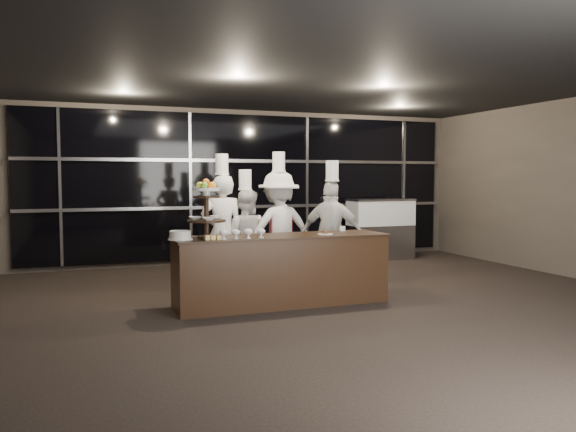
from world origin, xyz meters
name	(u,v)px	position (x,y,z in m)	size (l,w,h in m)	color
room	(374,193)	(0.00, 0.00, 1.50)	(10.00, 10.00, 10.00)	black
window_wall	(250,186)	(0.00, 4.94, 1.50)	(8.60, 0.10, 2.80)	black
buffet_counter	(282,270)	(-0.72, 1.15, 0.47)	(2.84, 0.74, 0.92)	black
display_stand	(206,205)	(-1.72, 1.15, 1.34)	(0.48, 0.48, 0.74)	black
compotes	(242,232)	(-1.32, 0.93, 1.00)	(0.59, 0.11, 0.12)	silver
layer_cake	(180,235)	(-2.06, 1.10, 0.97)	(0.30, 0.30, 0.11)	white
pastry_squares	(213,237)	(-1.68, 0.98, 0.95)	(0.20, 0.13, 0.05)	#FBD67B
small_plate	(325,233)	(-0.14, 1.05, 0.94)	(0.20, 0.20, 0.05)	white
chef_cup	(342,229)	(0.29, 1.40, 0.96)	(0.08, 0.08, 0.07)	white
display_case	(380,226)	(2.58, 4.30, 0.69)	(1.33, 0.58, 1.24)	#A5A5AA
chef_a	(222,231)	(-1.21, 2.37, 0.89)	(0.67, 0.48, 2.02)	white
chef_b	(245,238)	(-0.85, 2.39, 0.77)	(0.91, 0.83, 1.80)	silver
chef_c	(279,229)	(-0.35, 2.29, 0.89)	(1.18, 0.73, 2.06)	white
chef_d	(332,234)	(0.35, 1.89, 0.83)	(1.01, 0.88, 1.93)	silver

